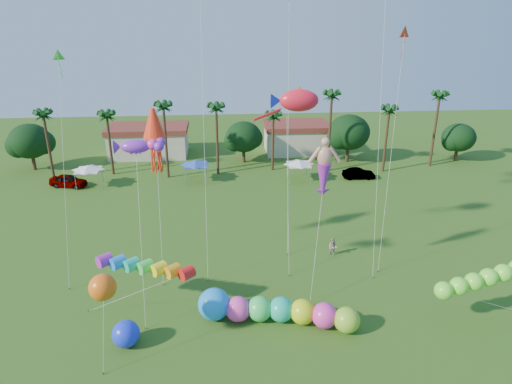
{
  "coord_description": "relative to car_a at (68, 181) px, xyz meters",
  "views": [
    {
      "loc": [
        -2.67,
        -22.27,
        21.98
      ],
      "look_at": [
        0.0,
        10.0,
        9.0
      ],
      "focal_mm": 32.0,
      "sensor_mm": 36.0,
      "label": 1
    }
  ],
  "objects": [
    {
      "name": "merman_kite",
      "position": [
        28.53,
        -24.57,
        9.1
      ],
      "size": [
        2.59,
        4.94,
        12.26
      ],
      "color": "tan",
      "rests_on": "ground"
    },
    {
      "name": "car_b",
      "position": [
        39.44,
        -0.14,
        -0.1
      ],
      "size": [
        4.48,
        1.71,
        1.46
      ],
      "primitive_type": "imported",
      "rotation": [
        0.0,
        0.0,
        1.53
      ],
      "color": "#4C4C54",
      "rests_on": "ground"
    },
    {
      "name": "orange_ball_kite",
      "position": [
        12.63,
        -33.61,
        4.93
      ],
      "size": [
        1.92,
        2.28,
        6.64
      ],
      "color": "orange",
      "rests_on": "ground"
    },
    {
      "name": "car_a",
      "position": [
        0.0,
        0.0,
        0.0
      ],
      "size": [
        5.21,
        3.15,
        1.66
      ],
      "primitive_type": "imported",
      "rotation": [
        0.0,
        0.0,
        1.31
      ],
      "color": "#4C4C54",
      "rests_on": "ground"
    },
    {
      "name": "rainbow_tube",
      "position": [
        15.58,
        -28.46,
        2.52
      ],
      "size": [
        9.49,
        4.61,
        3.86
      ],
      "color": "red",
      "rests_on": "ground"
    },
    {
      "name": "blue_ball",
      "position": [
        13.31,
        -32.2,
        0.14
      ],
      "size": [
        1.93,
        1.93,
        1.93
      ],
      "primitive_type": "sphere",
      "color": "#1C33FF",
      "rests_on": "ground"
    },
    {
      "name": "tree_line",
      "position": [
        26.47,
        7.6,
        3.45
      ],
      "size": [
        69.46,
        8.91,
        11.0
      ],
      "color": "#3A2819",
      "rests_on": "ground"
    },
    {
      "name": "ground",
      "position": [
        22.9,
        -36.39,
        -0.83
      ],
      "size": [
        160.0,
        160.0,
        0.0
      ],
      "primitive_type": "plane",
      "color": "#285116",
      "rests_on": "ground"
    },
    {
      "name": "squid_kite",
      "position": [
        14.73,
        -20.3,
        10.95
      ],
      "size": [
        2.13,
        5.6,
        14.47
      ],
      "color": "#FF3114",
      "rests_on": "ground"
    },
    {
      "name": "fish_kite",
      "position": [
        27.16,
        -19.84,
        13.89
      ],
      "size": [
        5.29,
        5.72,
        15.79
      ],
      "color": "#F81B31",
      "rests_on": "ground"
    },
    {
      "name": "delta_kite_red",
      "position": [
        35.48,
        -20.7,
        19.01
      ],
      "size": [
        2.06,
        4.04,
        20.81
      ],
      "color": "red",
      "rests_on": "ground"
    },
    {
      "name": "green_worm",
      "position": [
        36.18,
        -31.78,
        2.14
      ],
      "size": [
        10.62,
        3.13,
        3.78
      ],
      "color": "#6FFB37",
      "rests_on": "ground"
    },
    {
      "name": "delta_kite_green",
      "position": [
        8.23,
        -21.76,
        17.36
      ],
      "size": [
        1.65,
        3.39,
        19.21
      ],
      "color": "green",
      "rests_on": "ground"
    },
    {
      "name": "spectator_b",
      "position": [
        30.72,
        -20.95,
        0.04
      ],
      "size": [
        1.07,
        1.04,
        1.74
      ],
      "primitive_type": "imported",
      "rotation": [
        0.0,
        0.0,
        -0.68
      ],
      "color": "#AE9991",
      "rests_on": "ground"
    },
    {
      "name": "lobster_kite",
      "position": [
        14.28,
        -26.92,
        12.14
      ],
      "size": [
        3.76,
        4.81,
        13.69
      ],
      "color": "purple",
      "rests_on": "ground"
    },
    {
      "name": "caterpillar_inflatable",
      "position": [
        23.73,
        -30.46,
        0.21
      ],
      "size": [
        12.09,
        4.82,
        2.48
      ],
      "rotation": [
        0.0,
        0.0,
        -0.23
      ],
      "color": "#FF43B4",
      "rests_on": "ground"
    },
    {
      "name": "buildings_row",
      "position": [
        19.81,
        13.61,
        1.17
      ],
      "size": [
        35.0,
        7.0,
        4.0
      ],
      "color": "beige",
      "rests_on": "ground"
    },
    {
      "name": "tent_row",
      "position": [
        16.9,
        -0.06,
        1.92
      ],
      "size": [
        31.0,
        4.0,
        0.6
      ],
      "color": "white",
      "rests_on": "ground"
    }
  ]
}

